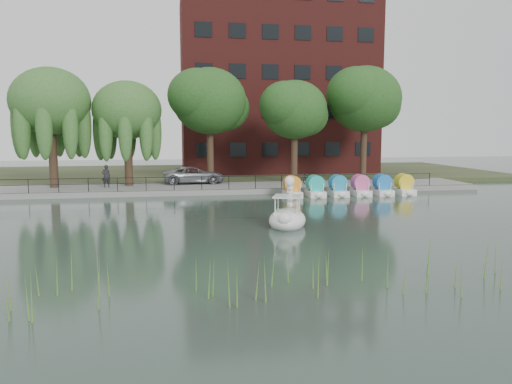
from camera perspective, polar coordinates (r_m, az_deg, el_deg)
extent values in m
plane|color=#3C4E47|center=(24.09, 0.39, -4.25)|extent=(120.00, 120.00, 0.00)
cube|color=gray|center=(39.74, -3.56, 0.50)|extent=(40.00, 6.00, 0.40)
cube|color=gray|center=(36.83, -3.08, -0.01)|extent=(40.00, 0.25, 0.40)
cube|color=#47512D|center=(53.62, -5.11, 2.16)|extent=(60.00, 22.00, 0.36)
cylinder|color=black|center=(36.90, -3.13, 1.80)|extent=(32.00, 0.04, 0.04)
cylinder|color=black|center=(36.94, -3.13, 1.18)|extent=(32.00, 0.04, 0.04)
cylinder|color=black|center=(36.94, -3.13, 1.10)|extent=(0.05, 0.05, 1.00)
cube|color=#4C1E16|center=(54.60, 2.29, 11.92)|extent=(20.00, 10.00, 18.00)
cylinder|color=#473323|center=(40.83, -22.16, 3.41)|extent=(0.60, 0.60, 4.20)
ellipsoid|color=#4E803B|center=(40.83, -22.45, 9.60)|extent=(5.88, 5.88, 5.00)
cylinder|color=#473323|center=(40.49, -14.36, 3.40)|extent=(0.60, 0.60, 3.80)
ellipsoid|color=#4E803B|center=(40.45, -14.54, 9.05)|extent=(5.32, 5.32, 4.52)
cylinder|color=#473323|center=(41.44, -5.25, 4.16)|extent=(0.60, 0.60, 4.50)
ellipsoid|color=#305D23|center=(41.45, -5.32, 10.31)|extent=(6.00, 6.00, 5.10)
cylinder|color=#473323|center=(42.06, 4.38, 3.90)|extent=(0.60, 0.60, 4.05)
ellipsoid|color=#305D23|center=(42.03, 4.43, 9.36)|extent=(5.40, 5.40, 4.59)
cylinder|color=#473323|center=(44.97, 12.17, 4.40)|extent=(0.60, 0.60, 4.72)
ellipsoid|color=#305D23|center=(45.01, 12.33, 10.35)|extent=(6.30, 6.30, 5.36)
imported|color=gray|center=(41.13, -7.10, 2.09)|extent=(3.01, 5.93, 1.61)
imported|color=gray|center=(39.94, 5.05, 1.53)|extent=(0.97, 1.81, 1.00)
imported|color=black|center=(39.66, -16.76, 1.93)|extent=(0.83, 0.68, 1.98)
ellipsoid|color=white|center=(24.71, 3.60, -3.22)|extent=(2.64, 3.29, 0.63)
cube|color=white|center=(24.56, 3.58, -2.54)|extent=(1.52, 1.58, 0.32)
cube|color=white|center=(24.48, 3.61, -0.49)|extent=(1.72, 1.78, 0.06)
ellipsoid|color=white|center=(23.48, 3.29, -3.11)|extent=(0.80, 0.71, 0.59)
sphere|color=white|center=(25.39, 3.87, 1.26)|extent=(0.51, 0.51, 0.51)
cone|color=black|center=(25.73, 3.94, 1.27)|extent=(0.29, 0.33, 0.21)
cylinder|color=yellow|center=(25.58, 3.91, 1.26)|extent=(0.29, 0.19, 0.27)
cube|color=white|center=(35.54, 4.17, -0.24)|extent=(1.15, 1.70, 0.44)
cylinder|color=orange|center=(35.56, 4.15, 0.94)|extent=(0.90, 1.20, 0.90)
cube|color=white|center=(35.98, 6.81, -0.19)|extent=(1.15, 1.70, 0.44)
cylinder|color=#1CAFA5|center=(35.99, 6.78, 0.99)|extent=(0.90, 1.20, 0.90)
cube|color=white|center=(36.49, 9.37, -0.13)|extent=(1.15, 1.70, 0.44)
cylinder|color=teal|center=(36.50, 9.34, 1.03)|extent=(0.90, 1.20, 0.90)
cube|color=white|center=(37.07, 11.86, -0.07)|extent=(1.15, 1.70, 0.44)
cylinder|color=#D95299|center=(37.08, 11.83, 1.06)|extent=(0.90, 1.20, 0.90)
cube|color=white|center=(37.72, 14.27, -0.02)|extent=(1.15, 1.70, 0.44)
cylinder|color=blue|center=(37.73, 14.24, 1.10)|extent=(0.90, 1.20, 0.90)
cube|color=white|center=(38.44, 16.59, 0.03)|extent=(1.15, 1.70, 0.44)
cylinder|color=yellow|center=(38.45, 16.56, 1.13)|extent=(0.90, 1.20, 0.90)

